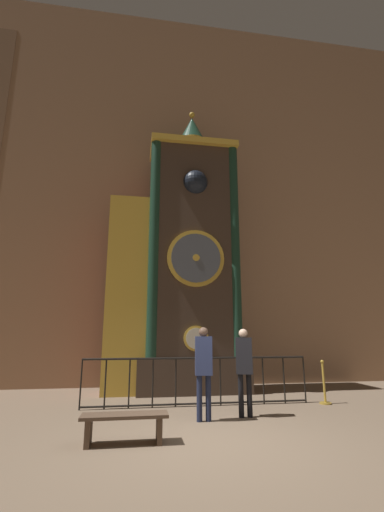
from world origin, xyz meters
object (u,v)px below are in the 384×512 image
(visitor_near, at_px, (204,364))
(visitor_bench, at_px, (125,422))
(visitor_far, at_px, (244,363))
(clock_tower, at_px, (180,263))
(stanchion_post, at_px, (324,389))

(visitor_near, xyz_separation_m, visitor_bench, (-1.49, -1.19, -0.76))
(visitor_far, xyz_separation_m, visitor_bench, (-2.40, -1.38, -0.74))
(clock_tower, height_order, visitor_far, clock_tower)
(visitor_near, relative_size, visitor_bench, 1.33)
(clock_tower, relative_size, visitor_far, 5.29)
(visitor_far, distance_m, visitor_bench, 2.87)
(clock_tower, distance_m, visitor_bench, 6.04)
(clock_tower, distance_m, visitor_near, 4.47)
(visitor_near, bearing_deg, visitor_bench, -134.14)
(visitor_near, bearing_deg, visitor_far, 19.57)
(clock_tower, bearing_deg, visitor_near, -88.87)
(clock_tower, relative_size, visitor_bench, 6.93)
(visitor_near, bearing_deg, clock_tower, 98.51)
(visitor_near, relative_size, stanchion_post, 1.75)
(visitor_near, distance_m, visitor_far, 0.93)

